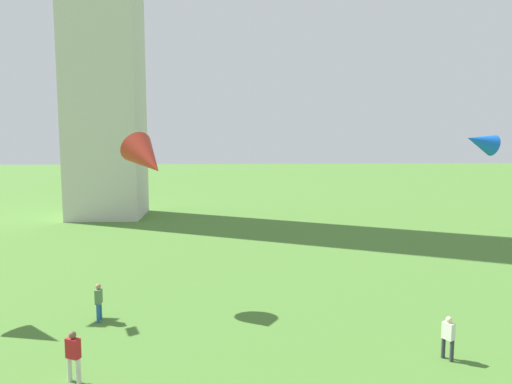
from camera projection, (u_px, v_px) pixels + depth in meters
The scene contains 5 objects.
person_0 at pixel (99, 300), 21.11m from camera, with size 0.25×0.50×1.60m.
person_1 at pixel (448, 335), 17.54m from camera, with size 0.41×0.47×1.55m.
person_2 at pixel (73, 353), 15.95m from camera, with size 0.50×0.42×1.68m.
kite_flying_3 at pixel (147, 159), 22.52m from camera, with size 2.85×2.98×2.37m.
kite_flying_5 at pixel (480, 142), 26.64m from camera, with size 1.99×1.43×1.50m.
Camera 1 is at (1.36, -1.20, 7.92)m, focal length 35.60 mm.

